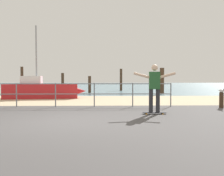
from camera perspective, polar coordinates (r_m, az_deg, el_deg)
The scene contains 14 objects.
ground_plane at distance 6.11m, azimuth -13.16°, elevation -9.63°, with size 24.00×10.00×0.04m, color #474444.
beach_strip at distance 13.96m, azimuth -6.51°, elevation -2.88°, with size 24.00×6.00×0.04m, color tan.
sea_surface at distance 41.89m, azimuth -3.17°, elevation 0.58°, with size 72.00×50.00×0.04m, color slate.
railing_fence at distance 10.89m, azimuth -17.56°, elevation -0.73°, with size 11.79×0.05×1.05m.
sailboat at distance 15.56m, azimuth -15.72°, elevation -0.50°, with size 5.04×1.89×4.50m.
skateboard at distance 8.50m, azimuth 9.98°, elevation -5.77°, with size 0.81×0.22×0.08m.
skateboarder at distance 8.42m, azimuth 10.03°, elevation 0.64°, with size 1.45×0.22×1.65m.
bollard_short at distance 11.14m, azimuth 24.49°, elevation -2.65°, with size 0.18×0.18×0.67m, color #422D1E.
seagull at distance 11.10m, azimuth 24.57°, elevation -0.55°, with size 0.16×0.49×0.18m.
groyne_post_0 at distance 22.18m, azimuth -20.53°, elevation 1.83°, with size 0.24×0.24×2.26m, color #422D1E.
groyne_post_1 at distance 24.56m, azimuth -11.60°, elevation 1.41°, with size 0.28×0.28×1.79m, color #422D1E.
groyne_post_2 at distance 20.75m, azimuth -5.32°, elevation 0.83°, with size 0.25×0.25×1.46m, color #422D1E.
groyne_post_3 at distance 24.15m, azimuth 2.15°, elevation 1.94°, with size 0.25×0.25×2.21m, color #422D1E.
groyne_post_4 at distance 19.48m, azimuth 11.74°, elevation 1.62°, with size 0.34×0.34×2.09m, color #422D1E.
Camera 1 is at (1.22, -6.85, 1.26)m, focal length 38.61 mm.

